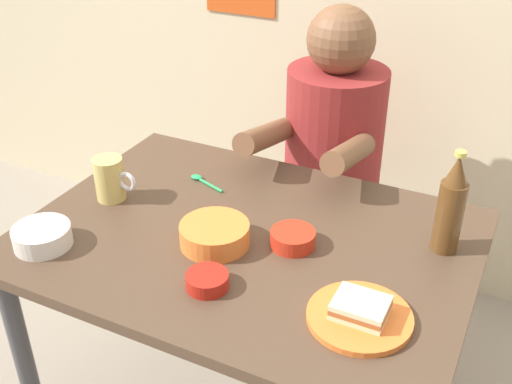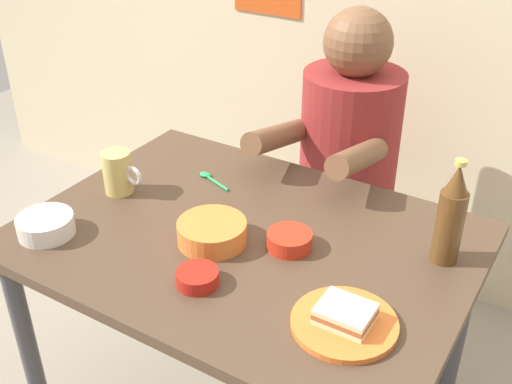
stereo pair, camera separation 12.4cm
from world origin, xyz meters
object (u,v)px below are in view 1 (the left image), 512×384
person_seated (333,132)px  beer_bottle (451,207)px  stool (327,236)px  soup_bowl_orange (215,233)px  dining_table (247,266)px  beer_mug (110,179)px  sandwich (361,308)px  plate_orange (359,317)px

person_seated → beer_bottle: 0.65m
stool → soup_bowl_orange: 0.81m
dining_table → beer_mug: beer_mug is taller
stool → sandwich: sandwich is taller
sandwich → plate_orange: bearing=0.0°
sandwich → person_seated: bearing=113.7°
person_seated → beer_mug: person_seated is taller
beer_bottle → dining_table: bearing=-160.3°
dining_table → soup_bowl_orange: size_ratio=6.47×
stool → person_seated: (0.00, -0.01, 0.42)m
beer_mug → beer_bottle: size_ratio=0.48×
soup_bowl_orange → sandwich: bearing=-14.6°
person_seated → stool: bearing=90.0°
dining_table → beer_bottle: bearing=19.7°
person_seated → beer_bottle: person_seated is taller
person_seated → soup_bowl_orange: size_ratio=4.23×
dining_table → stool: 0.70m
stool → plate_orange: bearing=-66.6°
beer_bottle → soup_bowl_orange: size_ratio=1.54×
stool → plate_orange: 0.96m
stool → beer_bottle: 0.83m
stool → person_seated: bearing=-90.0°
person_seated → sandwich: person_seated is taller
dining_table → sandwich: 0.40m
stool → soup_bowl_orange: soup_bowl_orange is taller
beer_bottle → soup_bowl_orange: (-0.50, -0.23, -0.09)m
dining_table → person_seated: size_ratio=1.53×
dining_table → person_seated: bearing=90.0°
person_seated → beer_bottle: size_ratio=2.75×
beer_mug → dining_table: bearing=0.2°
sandwich → soup_bowl_orange: bearing=165.4°
dining_table → beer_mug: (-0.41, -0.00, 0.15)m
soup_bowl_orange → beer_mug: bearing=170.0°
dining_table → plate_orange: (0.35, -0.17, 0.10)m
beer_bottle → person_seated: bearing=134.4°
dining_table → beer_mug: 0.44m
person_seated → soup_bowl_orange: person_seated is taller
person_seated → plate_orange: bearing=-66.3°
sandwich → beer_bottle: 0.36m
plate_orange → beer_mug: beer_mug is taller
sandwich → soup_bowl_orange: size_ratio=0.65×
dining_table → sandwich: sandwich is taller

